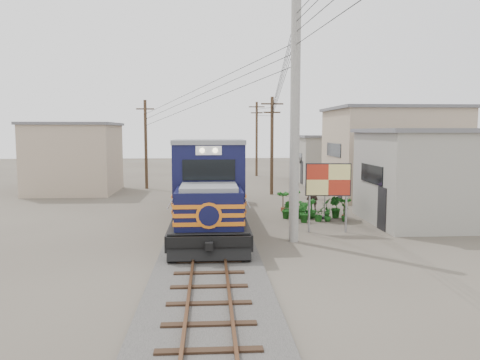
{
  "coord_description": "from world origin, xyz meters",
  "views": [
    {
      "loc": [
        0.05,
        -19.41,
        4.58
      ],
      "look_at": [
        1.51,
        3.19,
        2.2
      ],
      "focal_mm": 35.0,
      "sensor_mm": 36.0,
      "label": 1
    }
  ],
  "objects": [
    {
      "name": "shophouse_back",
      "position": [
        11.0,
        22.0,
        2.11
      ],
      "size": [
        6.3,
        6.3,
        4.2
      ],
      "color": "gray",
      "rests_on": "ground"
    },
    {
      "name": "shophouse_left",
      "position": [
        -10.0,
        16.0,
        2.61
      ],
      "size": [
        6.3,
        6.3,
        5.2
      ],
      "color": "tan",
      "rests_on": "ground"
    },
    {
      "name": "locomotive",
      "position": [
        0.0,
        4.18,
        1.77
      ],
      "size": [
        3.02,
        16.45,
        4.08
      ],
      "color": "black",
      "rests_on": "ground"
    },
    {
      "name": "shophouse_mid",
      "position": [
        12.5,
        12.0,
        3.11
      ],
      "size": [
        8.4,
        7.35,
        6.2
      ],
      "color": "tan",
      "rests_on": "ground"
    },
    {
      "name": "vendor",
      "position": [
        5.96,
        7.14,
        0.94
      ],
      "size": [
        0.71,
        0.49,
        1.88
      ],
      "primitive_type": "imported",
      "rotation": [
        0.0,
        0.0,
        3.08
      ],
      "color": "black",
      "rests_on": "ground"
    },
    {
      "name": "ballast",
      "position": [
        0.0,
        10.0,
        0.08
      ],
      "size": [
        3.6,
        70.0,
        0.16
      ],
      "primitive_type": "cube",
      "color": "#595651",
      "rests_on": "ground"
    },
    {
      "name": "track",
      "position": [
        0.0,
        10.0,
        0.26
      ],
      "size": [
        1.15,
        70.0,
        0.12
      ],
      "color": "#51331E",
      "rests_on": "ground"
    },
    {
      "name": "wooden_pole_mid",
      "position": [
        4.5,
        14.0,
        3.68
      ],
      "size": [
        1.6,
        0.24,
        7.0
      ],
      "color": "#4C3826",
      "rests_on": "ground"
    },
    {
      "name": "power_lines",
      "position": [
        -0.14,
        8.49,
        7.56
      ],
      "size": [
        9.65,
        19.0,
        3.3
      ],
      "color": "black",
      "rests_on": "ground"
    },
    {
      "name": "plant_nursery",
      "position": [
        5.23,
        4.42,
        0.5
      ],
      "size": [
        3.3,
        3.12,
        1.12
      ],
      "color": "#195518",
      "rests_on": "ground"
    },
    {
      "name": "billboard",
      "position": [
        5.35,
        1.16,
        2.31
      ],
      "size": [
        2.04,
        0.31,
        3.14
      ],
      "rotation": [
        0.0,
        0.0,
        -0.09
      ],
      "color": "#99999E",
      "rests_on": "ground"
    },
    {
      "name": "market_umbrella",
      "position": [
        6.04,
        4.48,
        1.98
      ],
      "size": [
        2.33,
        2.33,
        2.25
      ],
      "rotation": [
        0.0,
        0.0,
        0.15
      ],
      "color": "black",
      "rests_on": "ground"
    },
    {
      "name": "wooden_pole_left",
      "position": [
        -5.0,
        18.0,
        3.68
      ],
      "size": [
        1.6,
        0.24,
        7.0
      ],
      "color": "#4C3826",
      "rests_on": "ground"
    },
    {
      "name": "wooden_pole_far",
      "position": [
        4.8,
        28.0,
        3.93
      ],
      "size": [
        1.6,
        0.24,
        7.5
      ],
      "color": "#4C3826",
      "rests_on": "ground"
    },
    {
      "name": "utility_pole_main",
      "position": [
        3.5,
        -0.5,
        5.0
      ],
      "size": [
        0.4,
        0.4,
        10.0
      ],
      "color": "#9E9B93",
      "rests_on": "ground"
    },
    {
      "name": "ground",
      "position": [
        0.0,
        0.0,
        0.0
      ],
      "size": [
        120.0,
        120.0,
        0.0
      ],
      "primitive_type": "plane",
      "color": "#473F35",
      "rests_on": "ground"
    },
    {
      "name": "shophouse_front",
      "position": [
        11.5,
        3.0,
        2.36
      ],
      "size": [
        7.35,
        6.3,
        4.7
      ],
      "color": "gray",
      "rests_on": "ground"
    }
  ]
}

